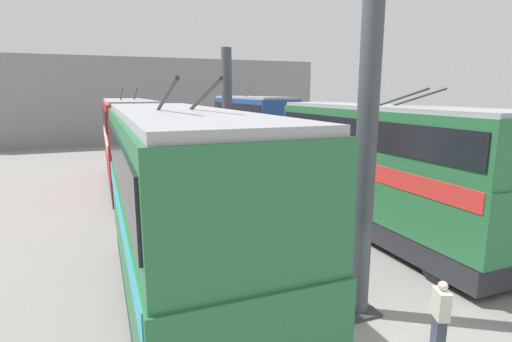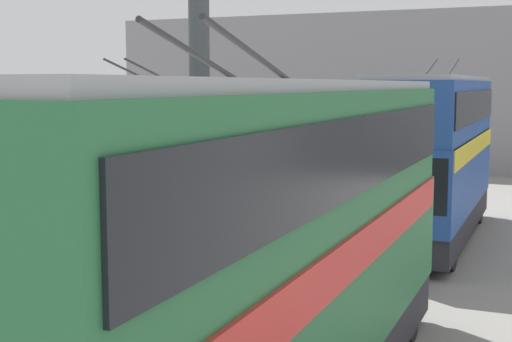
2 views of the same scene
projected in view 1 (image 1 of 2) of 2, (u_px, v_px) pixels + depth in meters
name	position (u px, v px, depth m)	size (l,w,h in m)	color
depot_back_wall	(155.00, 101.00, 41.25)	(0.50, 36.00, 8.79)	gray
support_column_near	(365.00, 172.00, 9.17)	(0.86, 0.86, 7.32)	#42474C
support_column_far	(227.00, 131.00, 18.79)	(0.86, 0.86, 7.32)	#42474C
bus_left_near	(377.00, 162.00, 15.07)	(11.47, 2.54, 5.47)	black
bus_left_far	(252.00, 129.00, 27.28)	(9.88, 2.54, 5.66)	black
bus_right_near	(178.00, 205.00, 9.01)	(9.99, 2.54, 5.58)	black
bus_right_far	(129.00, 138.00, 22.21)	(10.79, 2.54, 5.54)	black
person_aisle_foreground	(440.00, 314.00, 8.29)	(0.48, 0.38, 1.54)	#384251
person_aisle_midway	(252.00, 205.00, 16.03)	(0.48, 0.41, 1.65)	#384251
oil_drum	(257.00, 275.00, 10.83)	(0.57, 0.57, 0.89)	#235638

